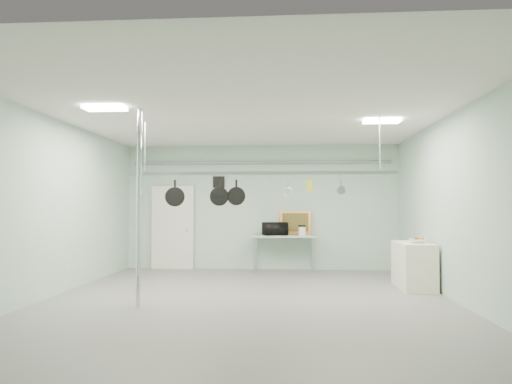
# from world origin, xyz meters

# --- Properties ---
(floor) EXTENTS (8.00, 8.00, 0.00)m
(floor) POSITION_xyz_m (0.00, 0.00, 0.00)
(floor) COLOR gray
(floor) RESTS_ON ground
(ceiling) EXTENTS (7.00, 8.00, 0.02)m
(ceiling) POSITION_xyz_m (0.00, 0.00, 3.19)
(ceiling) COLOR silver
(ceiling) RESTS_ON back_wall
(back_wall) EXTENTS (7.00, 0.02, 3.20)m
(back_wall) POSITION_xyz_m (0.00, 3.99, 1.60)
(back_wall) COLOR #A2C3B1
(back_wall) RESTS_ON floor
(right_wall) EXTENTS (0.02, 8.00, 3.20)m
(right_wall) POSITION_xyz_m (3.49, 0.00, 1.60)
(right_wall) COLOR #A2C3B1
(right_wall) RESTS_ON floor
(door) EXTENTS (1.10, 0.10, 2.20)m
(door) POSITION_xyz_m (-2.30, 3.94, 1.05)
(door) COLOR silver
(door) RESTS_ON floor
(wall_vent) EXTENTS (0.30, 0.04, 0.30)m
(wall_vent) POSITION_xyz_m (-1.10, 3.97, 2.25)
(wall_vent) COLOR black
(wall_vent) RESTS_ON back_wall
(conduit_pipe) EXTENTS (6.60, 0.07, 0.07)m
(conduit_pipe) POSITION_xyz_m (0.00, 3.90, 2.75)
(conduit_pipe) COLOR gray
(conduit_pipe) RESTS_ON back_wall
(chrome_pole) EXTENTS (0.08, 0.08, 3.20)m
(chrome_pole) POSITION_xyz_m (-1.70, -0.60, 1.60)
(chrome_pole) COLOR silver
(chrome_pole) RESTS_ON floor
(prep_table) EXTENTS (1.60, 0.70, 0.91)m
(prep_table) POSITION_xyz_m (0.60, 3.60, 0.83)
(prep_table) COLOR #9EBAAB
(prep_table) RESTS_ON floor
(side_cabinet) EXTENTS (0.60, 1.20, 0.90)m
(side_cabinet) POSITION_xyz_m (3.15, 1.40, 0.45)
(side_cabinet) COLOR white
(side_cabinet) RESTS_ON floor
(pot_rack) EXTENTS (4.80, 0.06, 1.00)m
(pot_rack) POSITION_xyz_m (0.20, 0.30, 2.23)
(pot_rack) COLOR #B7B7BC
(pot_rack) RESTS_ON ceiling
(light_panel_left) EXTENTS (0.65, 0.30, 0.05)m
(light_panel_left) POSITION_xyz_m (-2.20, -0.80, 3.16)
(light_panel_left) COLOR white
(light_panel_left) RESTS_ON ceiling
(light_panel_right) EXTENTS (0.65, 0.30, 0.05)m
(light_panel_right) POSITION_xyz_m (2.40, 0.60, 3.16)
(light_panel_right) COLOR white
(light_panel_right) RESTS_ON ceiling
(microwave) EXTENTS (0.66, 0.55, 0.32)m
(microwave) POSITION_xyz_m (0.38, 3.48, 1.06)
(microwave) COLOR black
(microwave) RESTS_ON prep_table
(coffee_canister) EXTENTS (0.20, 0.20, 0.21)m
(coffee_canister) POSITION_xyz_m (1.04, 3.44, 1.01)
(coffee_canister) COLOR white
(coffee_canister) RESTS_ON prep_table
(painting_large) EXTENTS (0.79, 0.20, 0.58)m
(painting_large) POSITION_xyz_m (0.88, 3.90, 1.20)
(painting_large) COLOR orange
(painting_large) RESTS_ON prep_table
(painting_small) EXTENTS (0.31, 0.10, 0.25)m
(painting_small) POSITION_xyz_m (1.06, 3.90, 1.03)
(painting_small) COLOR #301E10
(painting_small) RESTS_ON prep_table
(fruit_bowl) EXTENTS (0.34, 0.34, 0.08)m
(fruit_bowl) POSITION_xyz_m (3.20, 1.25, 0.94)
(fruit_bowl) COLOR silver
(fruit_bowl) RESTS_ON side_cabinet
(skillet_left) EXTENTS (0.35, 0.14, 0.45)m
(skillet_left) POSITION_xyz_m (-1.34, 0.30, 1.86)
(skillet_left) COLOR black
(skillet_left) RESTS_ON pot_rack
(skillet_mid) EXTENTS (0.34, 0.06, 0.45)m
(skillet_mid) POSITION_xyz_m (-0.54, 0.30, 1.86)
(skillet_mid) COLOR black
(skillet_mid) RESTS_ON pot_rack
(skillet_right) EXTENTS (0.33, 0.10, 0.43)m
(skillet_right) POSITION_xyz_m (-0.23, 0.30, 1.87)
(skillet_right) COLOR black
(skillet_right) RESTS_ON pot_rack
(whisk) EXTENTS (0.21, 0.21, 0.33)m
(whisk) POSITION_xyz_m (0.69, 0.30, 1.92)
(whisk) COLOR #AAA9AE
(whisk) RESTS_ON pot_rack
(grater) EXTENTS (0.09, 0.04, 0.22)m
(grater) POSITION_xyz_m (1.07, 0.30, 1.98)
(grater) COLOR gold
(grater) RESTS_ON pot_rack
(saucepan) EXTENTS (0.15, 0.10, 0.28)m
(saucepan) POSITION_xyz_m (1.62, 0.30, 1.95)
(saucepan) COLOR silver
(saucepan) RESTS_ON pot_rack
(fruit_cluster) EXTENTS (0.24, 0.24, 0.09)m
(fruit_cluster) POSITION_xyz_m (3.20, 1.25, 0.98)
(fruit_cluster) COLOR maroon
(fruit_cluster) RESTS_ON fruit_bowl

